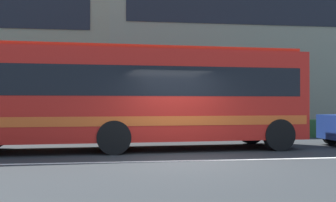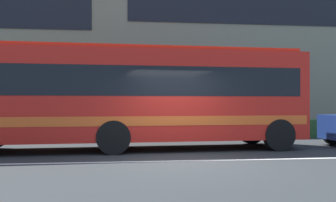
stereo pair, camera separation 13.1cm
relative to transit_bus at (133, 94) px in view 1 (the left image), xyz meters
name	(u,v)px [view 1 (the left image)]	position (x,y,z in m)	size (l,w,h in m)	color
ground_plane	(187,161)	(1.28, -2.68, -1.79)	(160.00, 160.00, 0.00)	#292C2D
lane_centre_line	(187,161)	(1.28, -2.68, -1.79)	(60.00, 0.16, 0.01)	silver
hedge_row_far	(167,129)	(1.68, 4.07, -1.41)	(18.53, 1.10, 0.76)	#29552A
apartment_block_right	(268,37)	(10.15, 13.94, 4.36)	(21.89, 10.57, 12.30)	gray
transit_bus	(133,94)	(0.00, 0.00, 0.00)	(11.12, 3.07, 3.25)	red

